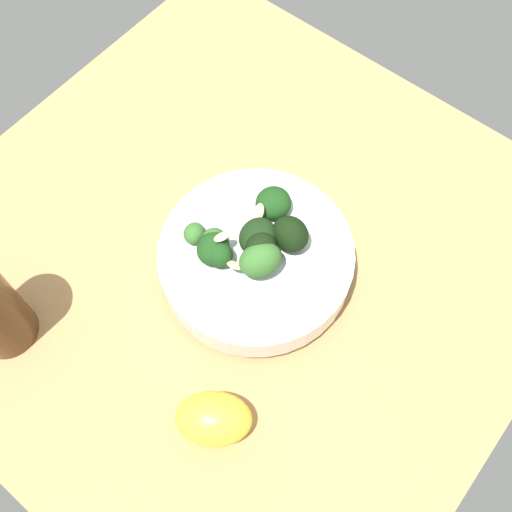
{
  "coord_description": "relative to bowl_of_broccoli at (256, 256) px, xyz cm",
  "views": [
    {
      "loc": [
        -24.53,
        -22.65,
        66.13
      ],
      "look_at": [
        -0.6,
        -3.36,
        4.0
      ],
      "focal_mm": 43.62,
      "sensor_mm": 36.0,
      "label": 1
    }
  ],
  "objects": [
    {
      "name": "bowl_of_broccoli",
      "position": [
        0.0,
        0.0,
        0.0
      ],
      "size": [
        21.85,
        21.85,
        10.18
      ],
      "color": "white",
      "rests_on": "ground_plane"
    },
    {
      "name": "ground_plane",
      "position": [
        0.58,
        3.28,
        -5.76
      ],
      "size": [
        70.22,
        70.22,
        4.0
      ],
      "primitive_type": "cube",
      "color": "tan"
    },
    {
      "name": "lemon_wedge",
      "position": [
        -16.43,
        -7.81,
        -1.33
      ],
      "size": [
        9.1,
        9.63,
        4.85
      ],
      "primitive_type": "ellipsoid",
      "rotation": [
        0.0,
        0.0,
        5.33
      ],
      "color": "yellow",
      "rests_on": "ground_plane"
    }
  ]
}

